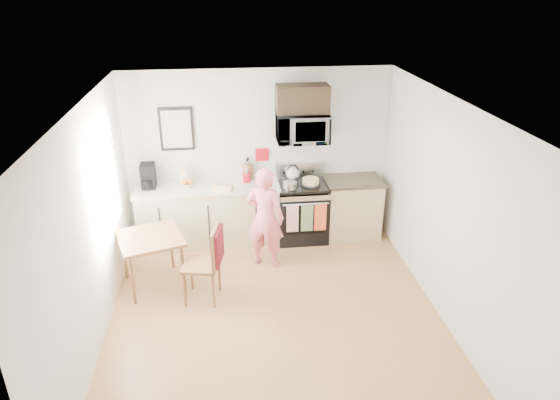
{
  "coord_description": "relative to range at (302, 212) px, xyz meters",
  "views": [
    {
      "loc": [
        -0.54,
        -4.92,
        3.81
      ],
      "look_at": [
        0.17,
        1.0,
        1.11
      ],
      "focal_mm": 32.0,
      "sensor_mm": 36.0,
      "label": 1
    }
  ],
  "objects": [
    {
      "name": "countertop_left",
      "position": [
        -1.43,
        0.02,
        0.48
      ],
      "size": [
        2.14,
        0.64,
        0.04
      ],
      "primitive_type": "cube",
      "color": "beige",
      "rests_on": "cabinet_left"
    },
    {
      "name": "countertop_right",
      "position": [
        0.8,
        0.02,
        0.48
      ],
      "size": [
        0.88,
        0.64,
        0.04
      ],
      "primitive_type": "cube",
      "color": "black",
      "rests_on": "cabinet_right"
    },
    {
      "name": "front_wall",
      "position": [
        -0.63,
        -4.28,
        0.86
      ],
      "size": [
        4.0,
        0.04,
        2.6
      ],
      "primitive_type": "cube",
      "color": "silver",
      "rests_on": "floor"
    },
    {
      "name": "left_wall",
      "position": [
        -2.63,
        -1.98,
        0.86
      ],
      "size": [
        0.04,
        4.6,
        2.6
      ],
      "primitive_type": "cube",
      "color": "silver",
      "rests_on": "floor"
    },
    {
      "name": "milk_carton",
      "position": [
        -1.77,
        0.11,
        0.63
      ],
      "size": [
        0.1,
        0.1,
        0.26
      ],
      "primitive_type": "cube",
      "rotation": [
        0.0,
        0.0,
        0.04
      ],
      "color": "tan",
      "rests_on": "countertop_left"
    },
    {
      "name": "cabinet_left",
      "position": [
        -1.43,
        0.02,
        0.01
      ],
      "size": [
        2.1,
        0.6,
        0.9
      ],
      "primitive_type": "cube",
      "color": "tan",
      "rests_on": "floor"
    },
    {
      "name": "dining_table",
      "position": [
        -2.16,
        -1.09,
        0.21
      ],
      "size": [
        0.85,
        0.85,
        0.73
      ],
      "rotation": [
        0.0,
        0.0,
        0.31
      ],
      "color": "brown",
      "rests_on": "floor"
    },
    {
      "name": "floor",
      "position": [
        -0.63,
        -1.98,
        -0.44
      ],
      "size": [
        4.6,
        4.6,
        0.0
      ],
      "primitive_type": "plane",
      "color": "#9F723D",
      "rests_on": "ground"
    },
    {
      "name": "cake",
      "position": [
        0.11,
        -0.07,
        0.54
      ],
      "size": [
        0.3,
        0.3,
        0.1
      ],
      "color": "black",
      "rests_on": "range"
    },
    {
      "name": "chair",
      "position": [
        -1.37,
        -1.5,
        0.23
      ],
      "size": [
        0.55,
        0.51,
        1.03
      ],
      "rotation": [
        0.0,
        0.0,
        -0.2
      ],
      "color": "brown",
      "rests_on": "floor"
    },
    {
      "name": "bread_bag",
      "position": [
        -1.19,
        -0.2,
        0.55
      ],
      "size": [
        0.29,
        0.2,
        0.1
      ],
      "primitive_type": "cube",
      "rotation": [
        0.0,
        0.0,
        -0.29
      ],
      "color": "tan",
      "rests_on": "countertop_left"
    },
    {
      "name": "window",
      "position": [
        -2.59,
        -1.18,
        1.11
      ],
      "size": [
        0.06,
        1.4,
        1.5
      ],
      "color": "silver",
      "rests_on": "left_wall"
    },
    {
      "name": "microwave",
      "position": [
        -0.0,
        0.1,
        1.32
      ],
      "size": [
        0.76,
        0.51,
        0.42
      ],
      "primitive_type": "imported",
      "color": "silver",
      "rests_on": "back_wall"
    },
    {
      "name": "person",
      "position": [
        -0.64,
        -0.72,
        0.3
      ],
      "size": [
        0.64,
        0.54,
        1.48
      ],
      "primitive_type": "imported",
      "rotation": [
        0.0,
        0.0,
        2.73
      ],
      "color": "#DE3D5B",
      "rests_on": "floor"
    },
    {
      "name": "utensil_crock",
      "position": [
        -0.84,
        0.12,
        0.64
      ],
      "size": [
        0.11,
        0.11,
        0.34
      ],
      "color": "#B10F1C",
      "rests_on": "countertop_left"
    },
    {
      "name": "fruit_bowl",
      "position": [
        -1.72,
        0.07,
        0.54
      ],
      "size": [
        0.28,
        0.28,
        0.1
      ],
      "color": "silver",
      "rests_on": "countertop_left"
    },
    {
      "name": "pot",
      "position": [
        -0.22,
        -0.19,
        0.54
      ],
      "size": [
        0.21,
        0.34,
        0.1
      ],
      "rotation": [
        0.0,
        0.0,
        0.27
      ],
      "color": "silver",
      "rests_on": "range"
    },
    {
      "name": "wall_trivet",
      "position": [
        -0.58,
        0.31,
        0.86
      ],
      "size": [
        0.2,
        0.02,
        0.2
      ],
      "primitive_type": "cube",
      "color": "#B10F1C",
      "rests_on": "back_wall"
    },
    {
      "name": "kettle",
      "position": [
        -0.13,
        0.17,
        0.59
      ],
      "size": [
        0.19,
        0.19,
        0.25
      ],
      "color": "silver",
      "rests_on": "range"
    },
    {
      "name": "wall_art",
      "position": [
        -1.83,
        0.3,
        1.31
      ],
      "size": [
        0.5,
        0.04,
        0.65
      ],
      "color": "black",
      "rests_on": "back_wall"
    },
    {
      "name": "coffee_maker",
      "position": [
        -2.28,
        0.08,
        0.67
      ],
      "size": [
        0.21,
        0.31,
        0.36
      ],
      "rotation": [
        0.0,
        0.0,
        0.02
      ],
      "color": "black",
      "rests_on": "countertop_left"
    },
    {
      "name": "right_wall",
      "position": [
        1.37,
        -1.98,
        0.86
      ],
      "size": [
        0.04,
        4.6,
        2.6
      ],
      "primitive_type": "cube",
      "color": "silver",
      "rests_on": "floor"
    },
    {
      "name": "back_wall",
      "position": [
        -0.63,
        0.32,
        0.86
      ],
      "size": [
        4.0,
        0.04,
        2.6
      ],
      "primitive_type": "cube",
      "color": "silver",
      "rests_on": "floor"
    },
    {
      "name": "upper_cabinet",
      "position": [
        -0.0,
        0.15,
        1.74
      ],
      "size": [
        0.76,
        0.35,
        0.4
      ],
      "primitive_type": "cube",
      "color": "black",
      "rests_on": "back_wall"
    },
    {
      "name": "knife_block",
      "position": [
        -0.81,
        0.24,
        0.62
      ],
      "size": [
        0.17,
        0.18,
        0.23
      ],
      "primitive_type": "cube",
      "rotation": [
        0.0,
        0.0,
        0.58
      ],
      "color": "brown",
      "rests_on": "countertop_left"
    },
    {
      "name": "ceiling",
      "position": [
        -0.63,
        -1.98,
        2.16
      ],
      "size": [
        4.0,
        4.6,
        0.04
      ],
      "primitive_type": "cube",
      "color": "silver",
      "rests_on": "back_wall"
    },
    {
      "name": "cabinet_right",
      "position": [
        0.8,
        0.02,
        0.01
      ],
      "size": [
        0.84,
        0.6,
        0.9
      ],
      "primitive_type": "cube",
      "color": "tan",
      "rests_on": "floor"
    },
    {
      "name": "range",
      "position": [
        0.0,
        0.0,
        0.0
      ],
      "size": [
        0.76,
        0.7,
        1.16
      ],
      "color": "black",
      "rests_on": "floor"
    }
  ]
}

